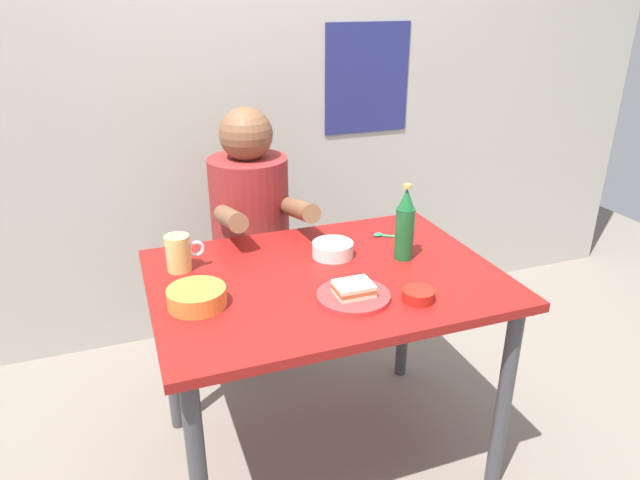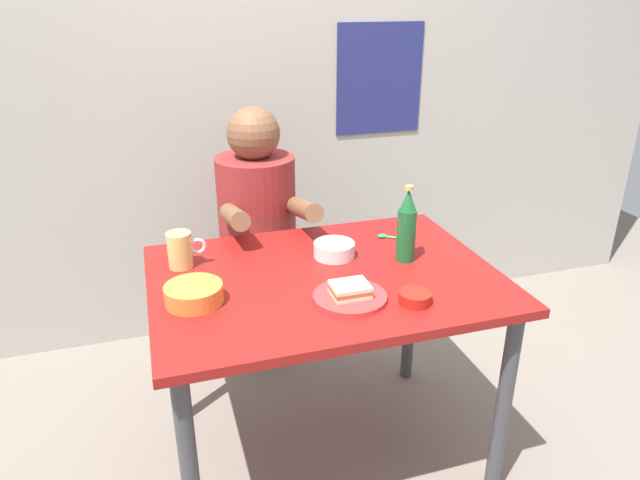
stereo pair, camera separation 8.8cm
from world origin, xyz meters
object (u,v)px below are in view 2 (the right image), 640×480
at_px(plate_orange, 350,297).
at_px(dining_table, 325,300).
at_px(stool, 261,295).
at_px(person_seated, 257,207).
at_px(beer_mug, 181,250).
at_px(sandwich, 350,289).
at_px(sambal_bowl_red, 415,297).
at_px(beer_bottle, 407,227).

bearing_deg(plate_orange, dining_table, 97.47).
xyz_separation_m(dining_table, plate_orange, (0.02, -0.17, 0.10)).
relative_size(stool, person_seated, 0.63).
bearing_deg(beer_mug, sandwich, -39.15).
bearing_deg(sambal_bowl_red, beer_mug, 144.60).
height_order(beer_mug, beer_bottle, beer_bottle).
height_order(sandwich, beer_mug, beer_mug).
distance_m(person_seated, beer_bottle, 0.71).
xyz_separation_m(stool, beer_mug, (-0.34, -0.43, 0.45)).
xyz_separation_m(person_seated, sambal_bowl_red, (0.29, -0.87, -0.01)).
height_order(plate_orange, sandwich, sandwich).
height_order(stool, beer_bottle, beer_bottle).
bearing_deg(beer_bottle, plate_orange, -143.47).
bearing_deg(stool, beer_bottle, -57.53).
relative_size(person_seated, beer_mug, 5.71).
relative_size(person_seated, plate_orange, 3.27).
bearing_deg(dining_table, sandwich, -82.53).
relative_size(sandwich, sambal_bowl_red, 1.15).
distance_m(dining_table, beer_bottle, 0.36).
bearing_deg(person_seated, stool, 90.00).
relative_size(stool, sambal_bowl_red, 4.69).
relative_size(dining_table, sambal_bowl_red, 11.46).
height_order(beer_mug, sambal_bowl_red, beer_mug).
height_order(stool, sandwich, sandwich).
relative_size(stool, sandwich, 4.09).
bearing_deg(sandwich, beer_mug, 140.85).
xyz_separation_m(sandwich, beer_bottle, (0.27, 0.20, 0.09)).
bearing_deg(sambal_bowl_red, dining_table, 128.13).
bearing_deg(stool, sambal_bowl_red, -71.81).
bearing_deg(sambal_bowl_red, stool, 108.19).
distance_m(person_seated, sandwich, 0.80).
distance_m(dining_table, sandwich, 0.22).
xyz_separation_m(plate_orange, beer_mug, (-0.45, 0.37, 0.05)).
bearing_deg(sandwich, person_seated, 98.30).
xyz_separation_m(dining_table, stool, (-0.09, 0.63, -0.30)).
relative_size(dining_table, sandwich, 10.00).
distance_m(stool, person_seated, 0.42).
bearing_deg(dining_table, plate_orange, -82.53).
height_order(sandwich, beer_bottle, beer_bottle).
distance_m(stool, plate_orange, 0.90).
distance_m(person_seated, plate_orange, 0.80).
bearing_deg(sandwich, plate_orange, 0.00).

